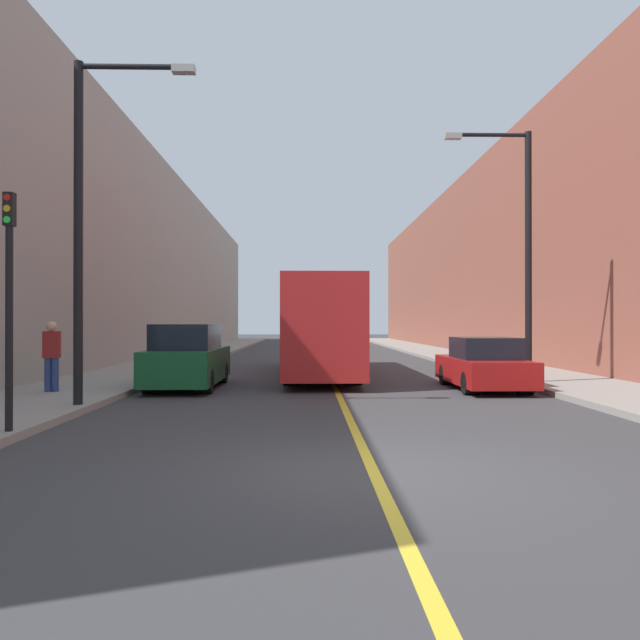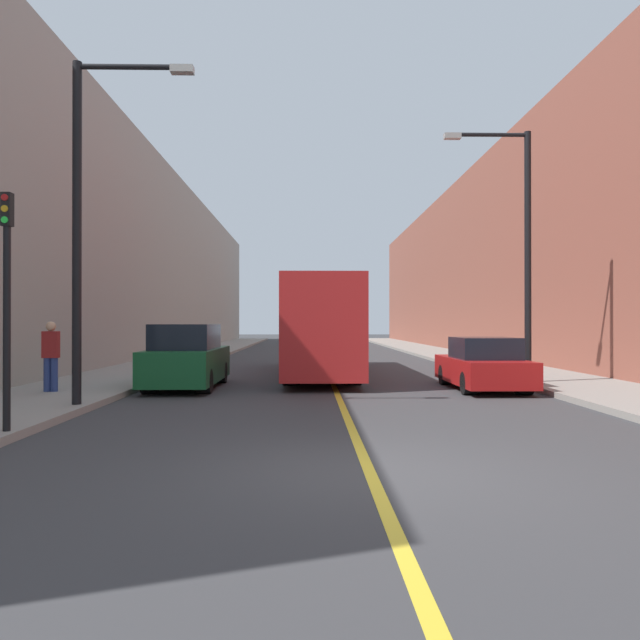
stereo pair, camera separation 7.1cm
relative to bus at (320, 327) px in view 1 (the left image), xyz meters
The scene contains 13 objects.
ground_plane 15.33m from the bus, 88.65° to the right, with size 200.00×200.00×0.00m, color #38383A.
sidewalk_left 16.38m from the bus, 114.90° to the left, with size 3.41×72.00×0.15m, color gray.
sidewalk_right 16.69m from the bus, 62.85° to the left, with size 3.41×72.00×0.15m, color gray.
building_row_left 18.56m from the bus, 125.56° to the left, with size 4.00×72.00×11.23m, color gray.
building_row_right 18.98m from the bus, 52.64° to the left, with size 4.00×72.00×11.24m, color brown.
road_center_line 14.89m from the bus, 88.61° to the left, with size 0.16×72.00×0.01m, color gold.
bus is the anchor object (origin of this frame).
parked_suv_left 6.28m from the bus, 129.92° to the right, with size 1.87×4.89×1.88m.
car_right_near 7.13m from the bus, 48.96° to the right, with size 1.86×4.47×1.51m.
street_lamp_left 11.22m from the bus, 118.62° to the right, with size 2.62×0.24×7.45m.
street_lamp_right 8.00m from the bus, 37.96° to the right, with size 2.62×0.24×7.52m.
traffic_light 14.00m from the bus, 112.51° to the right, with size 0.16×0.18×3.89m.
pedestrian 9.97m from the bus, 135.29° to the right, with size 0.40×0.25×1.81m.
Camera 1 is at (-0.87, -7.97, 1.91)m, focal length 35.00 mm.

